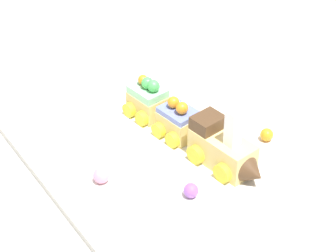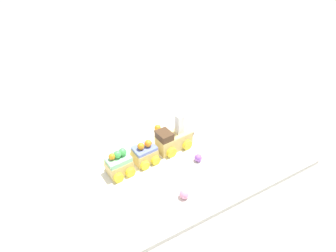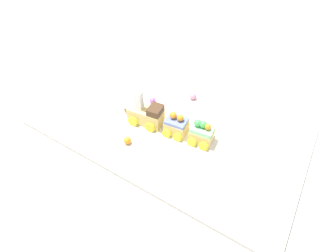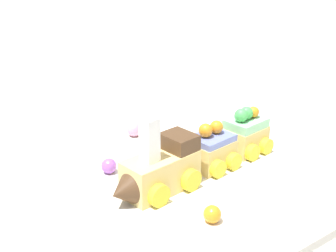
{
  "view_description": "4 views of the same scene",
  "coord_description": "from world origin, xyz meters",
  "px_view_note": "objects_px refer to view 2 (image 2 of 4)",
  "views": [
    {
      "loc": [
        0.53,
        -0.4,
        0.54
      ],
      "look_at": [
        -0.01,
        -0.03,
        0.06
      ],
      "focal_mm": 60.0,
      "sensor_mm": 36.0,
      "label": 1
    },
    {
      "loc": [
        -0.23,
        -0.46,
        0.5
      ],
      "look_at": [
        0.05,
        0.03,
        0.08
      ],
      "focal_mm": 28.0,
      "sensor_mm": 36.0,
      "label": 2
    },
    {
      "loc": [
        -0.28,
        0.45,
        0.54
      ],
      "look_at": [
        -0.02,
        0.04,
        0.05
      ],
      "focal_mm": 28.0,
      "sensor_mm": 36.0,
      "label": 3
    },
    {
      "loc": [
        0.36,
        0.44,
        0.31
      ],
      "look_at": [
        0.02,
        -0.01,
        0.08
      ],
      "focal_mm": 50.0,
      "sensor_mm": 36.0,
      "label": 4
    }
  ],
  "objects_px": {
    "gumball_purple": "(198,158)",
    "gumball_pink": "(184,194)",
    "gumball_orange": "(158,128)",
    "cake_car_blueberry": "(145,154)",
    "cake_train_locomotive": "(176,139)",
    "cake_car_mint": "(119,164)"
  },
  "relations": [
    {
      "from": "cake_car_mint",
      "to": "gumball_pink",
      "type": "bearing_deg",
      "value": -61.42
    },
    {
      "from": "gumball_purple",
      "to": "gumball_pink",
      "type": "height_order",
      "value": "gumball_pink"
    },
    {
      "from": "gumball_orange",
      "to": "gumball_pink",
      "type": "bearing_deg",
      "value": -103.62
    },
    {
      "from": "cake_car_mint",
      "to": "gumball_orange",
      "type": "bearing_deg",
      "value": 28.1
    },
    {
      "from": "cake_car_blueberry",
      "to": "gumball_purple",
      "type": "xyz_separation_m",
      "value": [
        0.12,
        -0.07,
        -0.01
      ]
    },
    {
      "from": "cake_train_locomotive",
      "to": "gumball_orange",
      "type": "height_order",
      "value": "cake_train_locomotive"
    },
    {
      "from": "gumball_orange",
      "to": "cake_car_mint",
      "type": "bearing_deg",
      "value": -145.78
    },
    {
      "from": "cake_car_blueberry",
      "to": "gumball_orange",
      "type": "relative_size",
      "value": 3.39
    },
    {
      "from": "gumball_purple",
      "to": "gumball_orange",
      "type": "bearing_deg",
      "value": 101.13
    },
    {
      "from": "cake_car_mint",
      "to": "cake_car_blueberry",
      "type": "bearing_deg",
      "value": -0.19
    },
    {
      "from": "cake_car_blueberry",
      "to": "gumball_orange",
      "type": "xyz_separation_m",
      "value": [
        0.09,
        0.1,
        -0.01
      ]
    },
    {
      "from": "cake_car_mint",
      "to": "gumball_purple",
      "type": "relative_size",
      "value": 3.37
    },
    {
      "from": "cake_car_mint",
      "to": "gumball_purple",
      "type": "height_order",
      "value": "cake_car_mint"
    },
    {
      "from": "cake_train_locomotive",
      "to": "cake_car_mint",
      "type": "height_order",
      "value": "cake_train_locomotive"
    },
    {
      "from": "cake_car_blueberry",
      "to": "gumball_pink",
      "type": "distance_m",
      "value": 0.16
    },
    {
      "from": "cake_car_mint",
      "to": "gumball_orange",
      "type": "height_order",
      "value": "cake_car_mint"
    },
    {
      "from": "gumball_purple",
      "to": "gumball_pink",
      "type": "distance_m",
      "value": 0.13
    },
    {
      "from": "gumball_purple",
      "to": "cake_car_blueberry",
      "type": "bearing_deg",
      "value": 151.05
    },
    {
      "from": "cake_car_mint",
      "to": "gumball_pink",
      "type": "distance_m",
      "value": 0.18
    },
    {
      "from": "gumball_orange",
      "to": "cake_train_locomotive",
      "type": "bearing_deg",
      "value": -83.6
    },
    {
      "from": "cake_train_locomotive",
      "to": "cake_car_blueberry",
      "type": "distance_m",
      "value": 0.1
    },
    {
      "from": "cake_train_locomotive",
      "to": "gumball_purple",
      "type": "height_order",
      "value": "cake_train_locomotive"
    }
  ]
}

